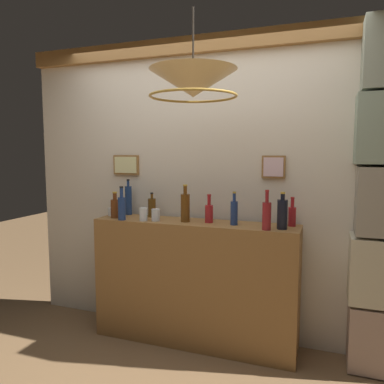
# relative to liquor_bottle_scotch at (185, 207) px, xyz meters

# --- Properties ---
(panelled_rear_partition) EXTENTS (3.35, 0.15, 2.56)m
(panelled_rear_partition) POSITION_rel_liquor_bottle_scotch_xyz_m (0.07, 0.27, 0.21)
(panelled_rear_partition) COLOR beige
(panelled_rear_partition) RESTS_ON ground
(stone_pillar) EXTENTS (0.40, 0.35, 2.49)m
(stone_pillar) POSITION_rel_liquor_bottle_scotch_xyz_m (1.46, 0.12, 0.09)
(stone_pillar) COLOR gray
(stone_pillar) RESTS_ON ground
(bar_shelf_unit) EXTENTS (1.69, 0.35, 1.03)m
(bar_shelf_unit) POSITION_rel_liquor_bottle_scotch_xyz_m (0.07, 0.02, -0.64)
(bar_shelf_unit) COLOR olive
(bar_shelf_unit) RESTS_ON ground
(liquor_bottle_scotch) EXTENTS (0.07, 0.07, 0.31)m
(liquor_bottle_scotch) POSITION_rel_liquor_bottle_scotch_xyz_m (0.00, 0.00, 0.00)
(liquor_bottle_scotch) COLOR brown
(liquor_bottle_scotch) RESTS_ON bar_shelf_unit
(liquor_bottle_rye) EXTENTS (0.07, 0.07, 0.22)m
(liquor_bottle_rye) POSITION_rel_liquor_bottle_scotch_xyz_m (-0.35, 0.11, -0.04)
(liquor_bottle_rye) COLOR #5C3B13
(liquor_bottle_rye) RESTS_ON bar_shelf_unit
(liquor_bottle_tequila) EXTENTS (0.07, 0.07, 0.23)m
(liquor_bottle_tequila) POSITION_rel_liquor_bottle_scotch_xyz_m (0.19, 0.03, -0.04)
(liquor_bottle_tequila) COLOR #A31F24
(liquor_bottle_tequila) RESTS_ON bar_shelf_unit
(liquor_bottle_sherry) EXTENTS (0.07, 0.07, 0.29)m
(liquor_bottle_sherry) POSITION_rel_liquor_bottle_scotch_xyz_m (0.67, -0.10, -0.01)
(liquor_bottle_sherry) COLOR maroon
(liquor_bottle_sherry) RESTS_ON bar_shelf_unit
(liquor_bottle_brandy) EXTENTS (0.08, 0.08, 0.28)m
(liquor_bottle_brandy) POSITION_rel_liquor_bottle_scotch_xyz_m (0.78, -0.03, -0.01)
(liquor_bottle_brandy) COLOR black
(liquor_bottle_brandy) RESTS_ON bar_shelf_unit
(liquor_bottle_port) EXTENTS (0.06, 0.06, 0.28)m
(liquor_bottle_port) POSITION_rel_liquor_bottle_scotch_xyz_m (-0.53, -0.11, -0.01)
(liquor_bottle_port) COLOR navy
(liquor_bottle_port) RESTS_ON bar_shelf_unit
(liquor_bottle_gin) EXTENTS (0.08, 0.08, 0.23)m
(liquor_bottle_gin) POSITION_rel_liquor_bottle_scotch_xyz_m (-0.64, -0.03, -0.03)
(liquor_bottle_gin) COLOR brown
(liquor_bottle_gin) RESTS_ON bar_shelf_unit
(liquor_bottle_mezcal) EXTENTS (0.06, 0.06, 0.23)m
(liquor_bottle_mezcal) POSITION_rel_liquor_bottle_scotch_xyz_m (0.84, 0.11, -0.04)
(liquor_bottle_mezcal) COLOR maroon
(liquor_bottle_mezcal) RESTS_ON bar_shelf_unit
(liquor_bottle_rum) EXTENTS (0.06, 0.06, 0.26)m
(liquor_bottle_rum) POSITION_rel_liquor_bottle_scotch_xyz_m (0.41, 0.01, -0.02)
(liquor_bottle_rum) COLOR navy
(liquor_bottle_rum) RESTS_ON bar_shelf_unit
(liquor_bottle_whiskey) EXTENTS (0.06, 0.06, 0.32)m
(liquor_bottle_whiskey) POSITION_rel_liquor_bottle_scotch_xyz_m (-0.61, 0.15, 0.01)
(liquor_bottle_whiskey) COLOR navy
(liquor_bottle_whiskey) RESTS_ON bar_shelf_unit
(glass_tumbler_rocks) EXTENTS (0.07, 0.07, 0.11)m
(glass_tumbler_rocks) POSITION_rel_liquor_bottle_scotch_xyz_m (-0.34, -0.08, -0.07)
(glass_tumbler_rocks) COLOR silver
(glass_tumbler_rocks) RESTS_ON bar_shelf_unit
(glass_tumbler_highball) EXTENTS (0.07, 0.07, 0.10)m
(glass_tumbler_highball) POSITION_rel_liquor_bottle_scotch_xyz_m (-0.24, -0.05, -0.07)
(glass_tumbler_highball) COLOR silver
(glass_tumbler_highball) RESTS_ON bar_shelf_unit
(glass_tumbler_shot) EXTENTS (0.06, 0.06, 0.07)m
(glass_tumbler_shot) POSITION_rel_liquor_bottle_scotch_xyz_m (-0.73, 0.04, -0.09)
(glass_tumbler_shot) COLOR silver
(glass_tumbler_shot) RESTS_ON bar_shelf_unit
(pendant_lamp) EXTENTS (0.55, 0.55, 0.54)m
(pendant_lamp) POSITION_rel_liquor_bottle_scotch_xyz_m (0.28, -0.59, 0.86)
(pendant_lamp) COLOR beige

